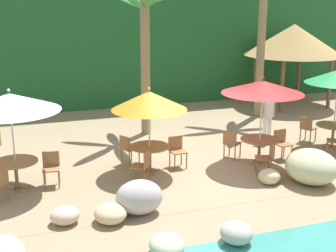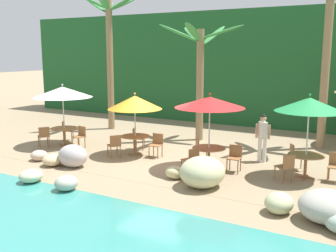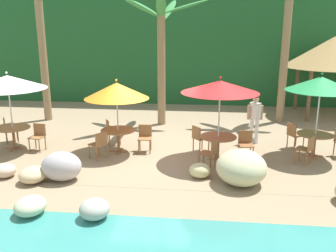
{
  "view_description": "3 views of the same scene",
  "coord_description": "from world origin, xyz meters",
  "px_view_note": "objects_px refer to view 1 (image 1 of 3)",
  "views": [
    {
      "loc": [
        -4.5,
        -11.53,
        4.67
      ],
      "look_at": [
        -0.69,
        -0.17,
        1.33
      ],
      "focal_mm": 49.95,
      "sensor_mm": 36.0,
      "label": 1
    },
    {
      "loc": [
        7.16,
        -12.12,
        3.82
      ],
      "look_at": [
        0.36,
        -0.09,
        1.27
      ],
      "focal_mm": 42.81,
      "sensor_mm": 36.0,
      "label": 2
    },
    {
      "loc": [
        1.68,
        -10.93,
        3.92
      ],
      "look_at": [
        0.49,
        -0.12,
        0.96
      ],
      "focal_mm": 39.21,
      "sensor_mm": 36.0,
      "label": 3
    }
  ],
  "objects_px": {
    "chair_white_seaward": "(51,166)",
    "palm_tree_second": "(144,35)",
    "chair_red_seaward": "(282,142)",
    "waiter_in_white": "(268,113)",
    "dining_table_green": "(334,129)",
    "dining_table_orange": "(150,150)",
    "chair_orange_inland": "(128,148)",
    "chair_red_left": "(267,156)",
    "dining_table_red": "(260,143)",
    "umbrella_orange": "(149,101)",
    "chair_green_inland": "(307,127)",
    "chair_orange_seaward": "(177,149)",
    "dining_table_white": "(16,166)",
    "umbrella_white": "(10,102)",
    "umbrella_red": "(263,87)",
    "palapa_hut": "(294,40)",
    "chair_orange_left": "(143,165)",
    "chair_red_inland": "(231,142)"
  },
  "relations": [
    {
      "from": "chair_orange_inland",
      "to": "palm_tree_second",
      "type": "height_order",
      "value": "palm_tree_second"
    },
    {
      "from": "dining_table_white",
      "to": "chair_white_seaward",
      "type": "height_order",
      "value": "chair_white_seaward"
    },
    {
      "from": "chair_orange_seaward",
      "to": "chair_red_inland",
      "type": "xyz_separation_m",
      "value": [
        1.73,
        0.09,
        0.0
      ]
    },
    {
      "from": "umbrella_red",
      "to": "chair_red_left",
      "type": "xyz_separation_m",
      "value": [
        -0.23,
        -0.82,
        -1.73
      ]
    },
    {
      "from": "chair_orange_left",
      "to": "chair_green_inland",
      "type": "distance_m",
      "value": 6.3
    },
    {
      "from": "chair_orange_inland",
      "to": "waiter_in_white",
      "type": "height_order",
      "value": "waiter_in_white"
    },
    {
      "from": "chair_red_seaward",
      "to": "waiter_in_white",
      "type": "xyz_separation_m",
      "value": [
        0.43,
        1.59,
        0.47
      ]
    },
    {
      "from": "chair_white_seaward",
      "to": "palm_tree_second",
      "type": "bearing_deg",
      "value": 46.61
    },
    {
      "from": "chair_white_seaward",
      "to": "chair_green_inland",
      "type": "bearing_deg",
      "value": 7.13
    },
    {
      "from": "chair_green_inland",
      "to": "chair_red_left",
      "type": "bearing_deg",
      "value": -142.12
    },
    {
      "from": "dining_table_red",
      "to": "chair_green_inland",
      "type": "relative_size",
      "value": 1.26
    },
    {
      "from": "chair_orange_left",
      "to": "chair_orange_inland",
      "type": "bearing_deg",
      "value": 91.23
    },
    {
      "from": "umbrella_white",
      "to": "chair_orange_inland",
      "type": "bearing_deg",
      "value": 15.29
    },
    {
      "from": "umbrella_white",
      "to": "waiter_in_white",
      "type": "height_order",
      "value": "umbrella_white"
    },
    {
      "from": "palm_tree_second",
      "to": "umbrella_red",
      "type": "bearing_deg",
      "value": -60.92
    },
    {
      "from": "umbrella_white",
      "to": "chair_orange_left",
      "type": "distance_m",
      "value": 3.59
    },
    {
      "from": "chair_orange_seaward",
      "to": "waiter_in_white",
      "type": "xyz_separation_m",
      "value": [
        3.59,
        1.25,
        0.47
      ]
    },
    {
      "from": "chair_red_seaward",
      "to": "chair_red_left",
      "type": "height_order",
      "value": "same"
    },
    {
      "from": "chair_orange_left",
      "to": "dining_table_red",
      "type": "distance_m",
      "value": 3.59
    },
    {
      "from": "chair_orange_inland",
      "to": "palapa_hut",
      "type": "relative_size",
      "value": 0.21
    },
    {
      "from": "dining_table_red",
      "to": "umbrella_white",
      "type": "bearing_deg",
      "value": 177.66
    },
    {
      "from": "dining_table_white",
      "to": "chair_red_left",
      "type": "bearing_deg",
      "value": -9.68
    },
    {
      "from": "chair_orange_left",
      "to": "chair_red_inland",
      "type": "relative_size",
      "value": 1.0
    },
    {
      "from": "chair_green_inland",
      "to": "waiter_in_white",
      "type": "height_order",
      "value": "waiter_in_white"
    },
    {
      "from": "dining_table_red",
      "to": "chair_red_seaward",
      "type": "distance_m",
      "value": 0.86
    },
    {
      "from": "umbrella_orange",
      "to": "chair_orange_seaward",
      "type": "height_order",
      "value": "umbrella_orange"
    },
    {
      "from": "chair_red_inland",
      "to": "palapa_hut",
      "type": "distance_m",
      "value": 8.36
    },
    {
      "from": "chair_orange_seaward",
      "to": "chair_red_inland",
      "type": "bearing_deg",
      "value": 3.07
    },
    {
      "from": "umbrella_white",
      "to": "dining_table_white",
      "type": "xyz_separation_m",
      "value": [
        0.0,
        0.0,
        -1.61
      ]
    },
    {
      "from": "umbrella_red",
      "to": "palapa_hut",
      "type": "bearing_deg",
      "value": 51.25
    },
    {
      "from": "dining_table_orange",
      "to": "chair_orange_seaward",
      "type": "xyz_separation_m",
      "value": [
        0.84,
        0.15,
        -0.1
      ]
    },
    {
      "from": "dining_table_orange",
      "to": "dining_table_red",
      "type": "bearing_deg",
      "value": -6.7
    },
    {
      "from": "chair_red_left",
      "to": "palm_tree_second",
      "type": "xyz_separation_m",
      "value": [
        -2.01,
        4.85,
        2.89
      ]
    },
    {
      "from": "chair_orange_seaward",
      "to": "dining_table_orange",
      "type": "bearing_deg",
      "value": -169.85
    },
    {
      "from": "dining_table_green",
      "to": "waiter_in_white",
      "type": "distance_m",
      "value": 2.11
    },
    {
      "from": "dining_table_white",
      "to": "chair_red_seaward",
      "type": "relative_size",
      "value": 1.26
    },
    {
      "from": "umbrella_orange",
      "to": "chair_orange_left",
      "type": "height_order",
      "value": "umbrella_orange"
    },
    {
      "from": "dining_table_white",
      "to": "umbrella_orange",
      "type": "bearing_deg",
      "value": 1.63
    },
    {
      "from": "dining_table_orange",
      "to": "chair_orange_seaward",
      "type": "distance_m",
      "value": 0.86
    },
    {
      "from": "chair_orange_inland",
      "to": "palm_tree_second",
      "type": "xyz_separation_m",
      "value": [
        1.36,
        2.92,
        2.89
      ]
    },
    {
      "from": "dining_table_red",
      "to": "chair_red_seaward",
      "type": "relative_size",
      "value": 1.26
    },
    {
      "from": "dining_table_white",
      "to": "umbrella_orange",
      "type": "relative_size",
      "value": 0.47
    },
    {
      "from": "chair_white_seaward",
      "to": "palm_tree_second",
      "type": "xyz_separation_m",
      "value": [
        3.56,
        3.76,
        2.89
      ]
    },
    {
      "from": "chair_red_seaward",
      "to": "dining_table_green",
      "type": "xyz_separation_m",
      "value": [
        2.14,
        0.42,
        0.1
      ]
    },
    {
      "from": "dining_table_orange",
      "to": "chair_red_left",
      "type": "xyz_separation_m",
      "value": [
        2.93,
        -1.19,
        -0.1
      ]
    },
    {
      "from": "dining_table_green",
      "to": "chair_red_seaward",
      "type": "bearing_deg",
      "value": -168.99
    },
    {
      "from": "umbrella_red",
      "to": "dining_table_red",
      "type": "bearing_deg",
      "value": 0.0
    },
    {
      "from": "umbrella_orange",
      "to": "dining_table_green",
      "type": "relative_size",
      "value": 2.15
    },
    {
      "from": "dining_table_green",
      "to": "palm_tree_second",
      "type": "distance_m",
      "value": 6.84
    },
    {
      "from": "dining_table_orange",
      "to": "palm_tree_second",
      "type": "distance_m",
      "value": 4.69
    }
  ]
}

